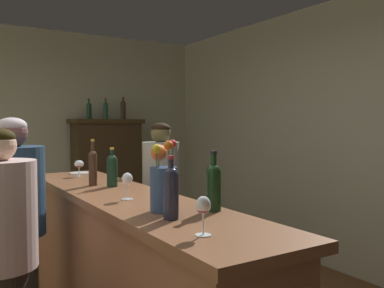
{
  "coord_description": "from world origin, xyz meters",
  "views": [
    {
      "loc": [
        -0.74,
        -2.48,
        1.49
      ],
      "look_at": [
        0.87,
        0.07,
        1.34
      ],
      "focal_mm": 38.52,
      "sensor_mm": 36.0,
      "label": 1
    }
  ],
  "objects_px": {
    "display_bottle_left": "(89,110)",
    "patron_near_entrance": "(14,225)",
    "display_bottle_midleft": "(106,110)",
    "bar_counter": "(125,272)",
    "cheese_plate": "(81,173)",
    "wine_glass_rear": "(79,165)",
    "wine_bottle_pinot": "(93,166)",
    "wine_bottle_chardonnay": "(214,185)",
    "wine_bottle_malbec": "(171,191)",
    "flower_arrangement": "(163,183)",
    "bartender": "(161,197)",
    "wine_bottle_syrah": "(112,169)",
    "display_cabinet": "(107,173)",
    "wine_glass_front": "(127,180)",
    "wine_glass_mid": "(203,208)",
    "display_bottle_center": "(123,109)",
    "patron_tall": "(1,262)"
  },
  "relations": [
    {
      "from": "bar_counter",
      "to": "flower_arrangement",
      "type": "height_order",
      "value": "flower_arrangement"
    },
    {
      "from": "wine_glass_mid",
      "to": "wine_glass_rear",
      "type": "relative_size",
      "value": 1.15
    },
    {
      "from": "bar_counter",
      "to": "wine_bottle_pinot",
      "type": "bearing_deg",
      "value": 95.55
    },
    {
      "from": "wine_bottle_pinot",
      "to": "wine_glass_front",
      "type": "xyz_separation_m",
      "value": [
        -0.01,
        -0.66,
        -0.03
      ]
    },
    {
      "from": "display_bottle_left",
      "to": "patron_near_entrance",
      "type": "distance_m",
      "value": 3.0
    },
    {
      "from": "bartender",
      "to": "patron_tall",
      "type": "bearing_deg",
      "value": 35.99
    },
    {
      "from": "cheese_plate",
      "to": "patron_near_entrance",
      "type": "xyz_separation_m",
      "value": [
        -0.7,
        -0.82,
        -0.21
      ]
    },
    {
      "from": "wine_glass_mid",
      "to": "bartender",
      "type": "relative_size",
      "value": 0.11
    },
    {
      "from": "wine_glass_mid",
      "to": "display_bottle_center",
      "type": "height_order",
      "value": "display_bottle_center"
    },
    {
      "from": "display_bottle_center",
      "to": "patron_tall",
      "type": "distance_m",
      "value": 3.86
    },
    {
      "from": "wine_bottle_pinot",
      "to": "wine_bottle_malbec",
      "type": "distance_m",
      "value": 1.25
    },
    {
      "from": "flower_arrangement",
      "to": "wine_glass_mid",
      "type": "bearing_deg",
      "value": -99.3
    },
    {
      "from": "bartender",
      "to": "wine_bottle_syrah",
      "type": "bearing_deg",
      "value": 36.9
    },
    {
      "from": "wine_bottle_malbec",
      "to": "bartender",
      "type": "relative_size",
      "value": 0.2
    },
    {
      "from": "wine_bottle_pinot",
      "to": "display_bottle_left",
      "type": "bearing_deg",
      "value": 72.37
    },
    {
      "from": "wine_bottle_pinot",
      "to": "wine_glass_rear",
      "type": "xyz_separation_m",
      "value": [
        0.07,
        0.56,
        -0.04
      ]
    },
    {
      "from": "bar_counter",
      "to": "wine_glass_rear",
      "type": "xyz_separation_m",
      "value": [
        0.02,
        1.04,
        0.62
      ]
    },
    {
      "from": "display_cabinet",
      "to": "wine_glass_front",
      "type": "height_order",
      "value": "display_cabinet"
    },
    {
      "from": "wine_bottle_chardonnay",
      "to": "wine_bottle_malbec",
      "type": "relative_size",
      "value": 1.03
    },
    {
      "from": "display_bottle_midleft",
      "to": "patron_near_entrance",
      "type": "relative_size",
      "value": 0.19
    },
    {
      "from": "wine_bottle_chardonnay",
      "to": "patron_tall",
      "type": "height_order",
      "value": "patron_tall"
    },
    {
      "from": "display_bottle_left",
      "to": "display_bottle_midleft",
      "type": "bearing_deg",
      "value": 0.0
    },
    {
      "from": "wine_bottle_pinot",
      "to": "patron_tall",
      "type": "bearing_deg",
      "value": -135.35
    },
    {
      "from": "wine_bottle_chardonnay",
      "to": "patron_tall",
      "type": "xyz_separation_m",
      "value": [
        -0.96,
        0.49,
        -0.38
      ]
    },
    {
      "from": "patron_near_entrance",
      "to": "patron_tall",
      "type": "height_order",
      "value": "patron_near_entrance"
    },
    {
      "from": "bar_counter",
      "to": "wine_bottle_syrah",
      "type": "xyz_separation_m",
      "value": [
        0.05,
        0.35,
        0.64
      ]
    },
    {
      "from": "wine_bottle_malbec",
      "to": "wine_bottle_syrah",
      "type": "xyz_separation_m",
      "value": [
        0.14,
        1.12,
        -0.01
      ]
    },
    {
      "from": "display_bottle_left",
      "to": "display_cabinet",
      "type": "bearing_deg",
      "value": 0.0
    },
    {
      "from": "bar_counter",
      "to": "display_bottle_midleft",
      "type": "distance_m",
      "value": 3.31
    },
    {
      "from": "bartender",
      "to": "wine_bottle_chardonnay",
      "type": "bearing_deg",
      "value": 71.51
    },
    {
      "from": "flower_arrangement",
      "to": "wine_bottle_malbec",
      "type": "bearing_deg",
      "value": -106.54
    },
    {
      "from": "cheese_plate",
      "to": "bartender",
      "type": "xyz_separation_m",
      "value": [
        0.62,
        -0.38,
        -0.22
      ]
    },
    {
      "from": "bar_counter",
      "to": "cheese_plate",
      "type": "relative_size",
      "value": 14.55
    },
    {
      "from": "cheese_plate",
      "to": "wine_glass_rear",
      "type": "bearing_deg",
      "value": -111.09
    },
    {
      "from": "wine_bottle_syrah",
      "to": "wine_glass_mid",
      "type": "height_order",
      "value": "wine_bottle_syrah"
    },
    {
      "from": "wine_glass_rear",
      "to": "display_cabinet",
      "type": "bearing_deg",
      "value": 63.31
    },
    {
      "from": "bar_counter",
      "to": "wine_glass_rear",
      "type": "relative_size",
      "value": 20.28
    },
    {
      "from": "flower_arrangement",
      "to": "display_bottle_left",
      "type": "height_order",
      "value": "display_bottle_left"
    },
    {
      "from": "wine_bottle_malbec",
      "to": "display_bottle_midleft",
      "type": "height_order",
      "value": "display_bottle_midleft"
    },
    {
      "from": "wine_glass_front",
      "to": "display_bottle_left",
      "type": "height_order",
      "value": "display_bottle_left"
    },
    {
      "from": "display_bottle_left",
      "to": "bartender",
      "type": "distance_m",
      "value": 2.27
    },
    {
      "from": "bar_counter",
      "to": "patron_near_entrance",
      "type": "xyz_separation_m",
      "value": [
        -0.6,
        0.4,
        0.31
      ]
    },
    {
      "from": "wine_bottle_syrah",
      "to": "display_bottle_left",
      "type": "distance_m",
      "value": 2.74
    },
    {
      "from": "display_cabinet",
      "to": "wine_glass_rear",
      "type": "xyz_separation_m",
      "value": [
        -0.96,
        -1.91,
        0.33
      ]
    },
    {
      "from": "display_bottle_left",
      "to": "wine_glass_front",
      "type": "bearing_deg",
      "value": -104.28
    },
    {
      "from": "display_bottle_midleft",
      "to": "display_bottle_center",
      "type": "xyz_separation_m",
      "value": [
        0.26,
        0.0,
        0.01
      ]
    },
    {
      "from": "flower_arrangement",
      "to": "patron_tall",
      "type": "bearing_deg",
      "value": 153.59
    },
    {
      "from": "wine_bottle_syrah",
      "to": "display_cabinet",
      "type": "bearing_deg",
      "value": 70.39
    },
    {
      "from": "cheese_plate",
      "to": "display_bottle_left",
      "type": "height_order",
      "value": "display_bottle_left"
    },
    {
      "from": "wine_glass_rear",
      "to": "display_bottle_midleft",
      "type": "bearing_deg",
      "value": 63.47
    }
  ]
}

